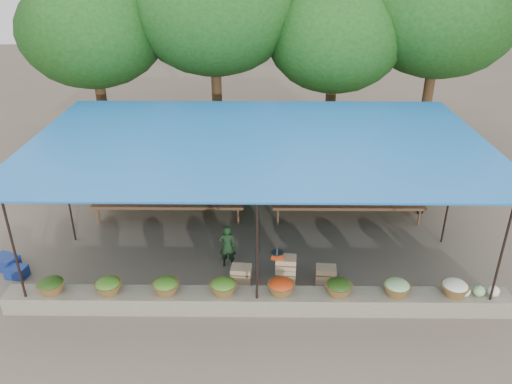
{
  "coord_description": "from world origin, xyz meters",
  "views": [
    {
      "loc": [
        0.07,
        -11.2,
        6.88
      ],
      "look_at": [
        -0.05,
        0.2,
        1.33
      ],
      "focal_mm": 35.0,
      "sensor_mm": 36.0,
      "label": 1
    }
  ],
  "objects_px": {
    "weighing_scale": "(277,255)",
    "blue_crate_back": "(6,263)",
    "vendor_seated": "(227,246)",
    "blue_crate_front": "(17,272)",
    "crate_counter": "(284,275)"
  },
  "relations": [
    {
      "from": "vendor_seated",
      "to": "blue_crate_back",
      "type": "distance_m",
      "value": 5.29
    },
    {
      "from": "crate_counter",
      "to": "blue_crate_front",
      "type": "bearing_deg",
      "value": 177.34
    },
    {
      "from": "weighing_scale",
      "to": "blue_crate_back",
      "type": "xyz_separation_m",
      "value": [
        -6.42,
        0.63,
        -0.67
      ]
    },
    {
      "from": "weighing_scale",
      "to": "vendor_seated",
      "type": "bearing_deg",
      "value": 145.33
    },
    {
      "from": "weighing_scale",
      "to": "blue_crate_front",
      "type": "height_order",
      "value": "weighing_scale"
    },
    {
      "from": "crate_counter",
      "to": "blue_crate_back",
      "type": "relative_size",
      "value": 4.26
    },
    {
      "from": "blue_crate_back",
      "to": "weighing_scale",
      "type": "bearing_deg",
      "value": 16.17
    },
    {
      "from": "crate_counter",
      "to": "blue_crate_back",
      "type": "height_order",
      "value": "crate_counter"
    },
    {
      "from": "vendor_seated",
      "to": "blue_crate_front",
      "type": "bearing_deg",
      "value": 7.84
    },
    {
      "from": "blue_crate_front",
      "to": "blue_crate_back",
      "type": "xyz_separation_m",
      "value": [
        -0.4,
        0.34,
        0.03
      ]
    },
    {
      "from": "weighing_scale",
      "to": "vendor_seated",
      "type": "relative_size",
      "value": 0.27
    },
    {
      "from": "blue_crate_front",
      "to": "weighing_scale",
      "type": "bearing_deg",
      "value": 6.25
    },
    {
      "from": "crate_counter",
      "to": "blue_crate_front",
      "type": "height_order",
      "value": "crate_counter"
    },
    {
      "from": "weighing_scale",
      "to": "blue_crate_front",
      "type": "xyz_separation_m",
      "value": [
        -6.03,
        0.29,
        -0.7
      ]
    },
    {
      "from": "vendor_seated",
      "to": "blue_crate_front",
      "type": "xyz_separation_m",
      "value": [
        -4.88,
        -0.51,
        -0.41
      ]
    }
  ]
}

